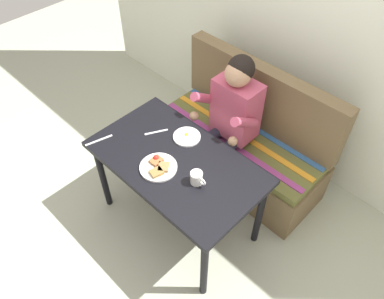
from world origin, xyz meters
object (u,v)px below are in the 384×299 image
object	(u,v)px
plate_breakfast	(158,167)
coffee_mug	(197,178)
plate_eggs	(187,137)
knife	(99,140)
couch	(243,143)
fork	(156,132)
table	(177,168)
person	(230,115)

from	to	relation	value
plate_breakfast	coffee_mug	distance (m)	0.28
plate_eggs	knife	xyz separation A→B (m)	(-0.42, -0.46, -0.01)
couch	knife	bearing A→B (deg)	-117.17
fork	knife	xyz separation A→B (m)	(-0.23, -0.34, 0.00)
plate_eggs	plate_breakfast	bearing A→B (deg)	-78.13
plate_breakfast	plate_eggs	xyz separation A→B (m)	(-0.07, 0.33, -0.00)
table	couch	world-z (taller)	couch
fork	table	bearing A→B (deg)	12.30
table	plate_breakfast	distance (m)	0.17
table	person	world-z (taller)	person
table	coffee_mug	distance (m)	0.27
couch	coffee_mug	distance (m)	0.95
knife	coffee_mug	bearing A→B (deg)	30.96
table	fork	bearing A→B (deg)	164.12
plate_breakfast	person	bearing A→B (deg)	90.19
plate_eggs	coffee_mug	xyz separation A→B (m)	(0.33, -0.24, 0.04)
person	fork	distance (m)	0.57
person	plate_eggs	bearing A→B (deg)	-99.90
person	plate_breakfast	distance (m)	0.72
plate_eggs	couch	bearing A→B (deg)	79.75
table	knife	bearing A→B (deg)	-154.07
table	plate_breakfast	xyz separation A→B (m)	(-0.03, -0.13, 0.10)
table	fork	distance (m)	0.32
table	plate_eggs	world-z (taller)	plate_eggs
couch	coffee_mug	xyz separation A→B (m)	(0.23, -0.80, 0.45)
person	plate_breakfast	world-z (taller)	person
table	knife	size ratio (longest dim) A/B	6.00
couch	knife	world-z (taller)	couch
couch	plate_eggs	distance (m)	0.70
plate_eggs	coffee_mug	bearing A→B (deg)	-36.20
table	couch	xyz separation A→B (m)	(0.00, 0.76, -0.32)
knife	plate_eggs	bearing A→B (deg)	62.33
person	coffee_mug	distance (m)	0.68
plate_breakfast	couch	bearing A→B (deg)	87.98
plate_eggs	fork	world-z (taller)	plate_eggs
couch	plate_breakfast	xyz separation A→B (m)	(-0.03, -0.90, 0.41)
table	couch	bearing A→B (deg)	90.00
person	fork	bearing A→B (deg)	-117.42
plate_eggs	fork	bearing A→B (deg)	-148.96
table	couch	distance (m)	0.83
person	coffee_mug	size ratio (longest dim) A/B	10.27
couch	plate_eggs	xyz separation A→B (m)	(-0.10, -0.56, 0.41)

